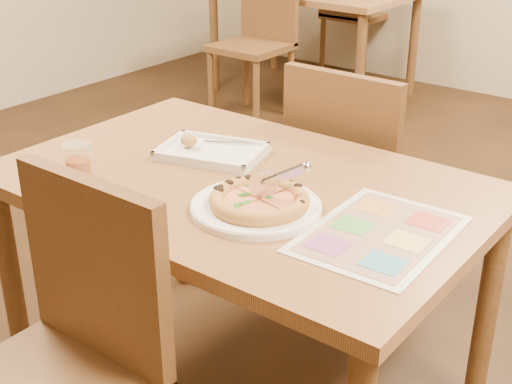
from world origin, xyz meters
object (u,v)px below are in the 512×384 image
Objects in this scene: dining_table at (241,208)px; pizza_cutter at (278,178)px; bg_chair_far at (351,1)px; pizza at (259,201)px; bg_table at (314,1)px; chair_near at (68,333)px; plate at (256,207)px; menu at (379,234)px; glass_tumbler at (78,163)px; appetizer_tray at (210,152)px; chair_far at (352,164)px; bg_chair_near at (260,26)px.

pizza_cutter reaches higher than dining_table.
pizza is (1.76, -3.43, 0.18)m from bg_chair_far.
chair_near is at bearing -64.81° from bg_table.
plate is 0.78× the size of menu.
glass_tumbler is at bearing -144.40° from dining_table.
glass_tumbler is at bearing -118.24° from appetizer_tray.
plate is at bearing -176.65° from pizza.
menu is (0.45, -0.65, 0.16)m from chair_far.
dining_table is at bearing -53.95° from bg_chair_near.
bg_chair_far is (0.00, 0.50, -0.07)m from bg_table.
chair_far is (-0.00, 0.60, -0.07)m from dining_table.
chair_near is at bearing -107.11° from plate.
bg_table is (-1.60, 2.20, 0.07)m from chair_far.
bg_chair_near reaches higher than pizza_cutter.
appetizer_tray is 0.82× the size of menu.
bg_chair_far is at bearing 117.14° from pizza.
chair_near is 1.00× the size of bg_chair_near.
plate is 2.93× the size of pizza_cutter.
chair_far is at bearing -44.94° from bg_chair_near.
dining_table is at bearing 90.00° from chair_near.
plate is 1.31× the size of pizza.
plate is at bearing -40.44° from dining_table.
bg_chair_far is at bearing 90.00° from bg_chair_near.
chair_far reaches higher than menu.
pizza_cutter is (0.18, 0.52, 0.24)m from chair_near.
chair_near reaches higher than glass_tumbler.
bg_chair_near is 2.56m from appetizer_tray.
pizza is at bearing 71.88° from chair_near.
appetizer_tray reaches higher than dining_table.
bg_chair_far is at bearing 112.29° from chair_near.
bg_chair_near is 1.47× the size of plate.
chair_near is 0.36× the size of bg_table.
appetizer_tray is 3.47× the size of glass_tumbler.
glass_tumbler is at bearing 151.84° from pizza_cutter.
chair_far is 4.89× the size of glass_tumbler.
chair_near and bg_chair_far have the same top height.
plate reaches higher than bg_table.
dining_table is 0.46m from menu.
menu is (2.05, -3.35, 0.16)m from bg_chair_far.
plate is at bearing 14.38° from glass_tumbler.
pizza is at bearing -38.58° from dining_table.
pizza is at bearing -59.02° from bg_table.
bg_chair_near is (-1.60, 2.80, 0.00)m from chair_near.
bg_chair_far reaches higher than pizza.
bg_table is 3.41m from plate.
pizza_cutter is at bearing -52.01° from bg_chair_near.
bg_chair_near is 1.00× the size of bg_chair_far.
bg_table is at bearing 117.60° from appetizer_tray.
chair_near is at bearing -129.03° from menu.
plate is 3.33× the size of glass_tumbler.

